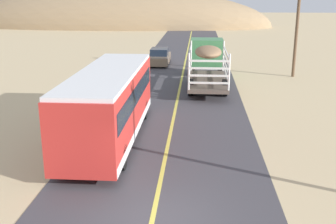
{
  "coord_description": "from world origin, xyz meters",
  "views": [
    {
      "loc": [
        1.29,
        -10.93,
        6.62
      ],
      "look_at": [
        0.0,
        6.3,
        1.52
      ],
      "focal_mm": 44.45,
      "sensor_mm": 36.0,
      "label": 1
    }
  ],
  "objects_px": {
    "bus": "(110,103)",
    "car_far": "(159,57)",
    "power_pole_mid": "(297,24)",
    "livestock_truck": "(207,58)"
  },
  "relations": [
    {
      "from": "bus",
      "to": "power_pole_mid",
      "type": "bearing_deg",
      "value": 53.38
    },
    {
      "from": "car_far",
      "to": "power_pole_mid",
      "type": "distance_m",
      "value": 12.49
    },
    {
      "from": "livestock_truck",
      "to": "bus",
      "type": "relative_size",
      "value": 0.97
    },
    {
      "from": "livestock_truck",
      "to": "power_pole_mid",
      "type": "relative_size",
      "value": 1.27
    },
    {
      "from": "bus",
      "to": "car_far",
      "type": "distance_m",
      "value": 20.06
    },
    {
      "from": "bus",
      "to": "power_pole_mid",
      "type": "distance_m",
      "value": 19.29
    },
    {
      "from": "bus",
      "to": "car_far",
      "type": "relative_size",
      "value": 2.27
    },
    {
      "from": "car_far",
      "to": "livestock_truck",
      "type": "bearing_deg",
      "value": -58.92
    },
    {
      "from": "livestock_truck",
      "to": "bus",
      "type": "height_order",
      "value": "bus"
    },
    {
      "from": "livestock_truck",
      "to": "bus",
      "type": "distance_m",
      "value": 13.81
    }
  ]
}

